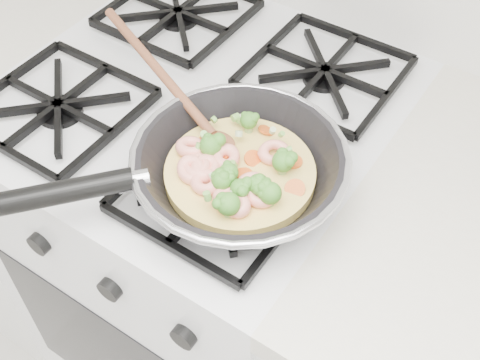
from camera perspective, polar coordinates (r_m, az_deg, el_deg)
The scene contains 2 objects.
stove at distance 1.31m, azimuth -3.10°, elevation -6.80°, with size 0.60×0.60×0.92m.
skillet at distance 0.79m, azimuth -0.56°, elevation 1.14°, with size 0.47×0.41×0.09m.
Camera 1 is at (0.47, 1.12, 1.54)m, focal length 45.57 mm.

